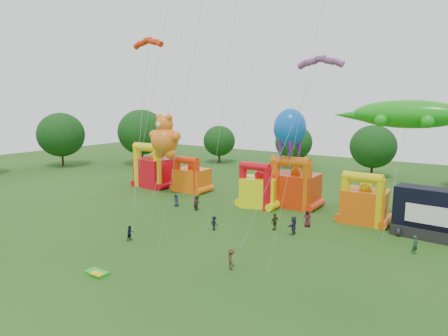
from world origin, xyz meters
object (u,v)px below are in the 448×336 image
Objects in this scene: octopus_kite at (284,150)px; spectator_0 at (176,200)px; gecko_kite at (404,129)px; spectator_4 at (275,222)px; bouncy_castle_0 at (153,170)px; bouncy_castle_2 at (259,189)px; teddy_bear_kite at (164,140)px; stage_trailer at (437,215)px.

octopus_kite reaches higher than spectator_0.
gecko_kite reaches higher than spectator_4.
gecko_kite is at bearing -0.95° from octopus_kite.
bouncy_castle_0 is at bearing 178.48° from octopus_kite.
gecko_kite is (37.67, -0.86, 8.15)m from bouncy_castle_0.
bouncy_castle_2 is 15.75m from teddy_bear_kite.
bouncy_castle_0 is at bearing 175.84° from bouncy_castle_2.
stage_trailer is 35.94m from teddy_bear_kite.
octopus_kite is at bearing 23.81° from spectator_0.
octopus_kite is (-17.92, 1.68, 5.18)m from stage_trailer.
teddy_bear_kite is at bearing 138.95° from spectator_0.
spectator_0 is (-26.26, -6.70, -10.06)m from gecko_kite.
gecko_kite is (-3.90, 1.45, 8.40)m from stage_trailer.
spectator_4 is at bearing -155.31° from stage_trailer.
stage_trailer is 30.67m from spectator_0.
stage_trailer is 0.68× the size of teddy_bear_kite.
bouncy_castle_0 is at bearing 176.83° from stage_trailer.
bouncy_castle_0 reaches higher than stage_trailer.
teddy_bear_kite is at bearing -84.59° from spectator_4.
spectator_0 is (-30.17, -5.26, -1.65)m from stage_trailer.
teddy_bear_kite reaches higher than bouncy_castle_2.
octopus_kite is (-14.01, 0.23, -3.22)m from gecko_kite.
gecko_kite reaches higher than teddy_bear_kite.
teddy_bear_kite is 0.82× the size of gecko_kite.
bouncy_castle_2 reaches higher than spectator_4.
spectator_4 is (-14.80, -6.80, -1.56)m from stage_trailer.
spectator_0 is at bearing -170.12° from stage_trailer.
bouncy_castle_0 is at bearing 178.69° from gecko_kite.
bouncy_castle_2 is at bearing -120.86° from spectator_4.
octopus_kite is 7.02× the size of spectator_4.
spectator_0 is 0.90× the size of spectator_4.
spectator_4 is at bearing -11.45° from spectator_0.
spectator_0 is (-9.12, -6.07, -1.49)m from bouncy_castle_2.
spectator_0 is at bearing -35.35° from teddy_bear_kite.
bouncy_castle_0 is at bearing 140.74° from spectator_0.
stage_trailer is 9.38m from gecko_kite.
teddy_bear_kite is at bearing -174.63° from gecko_kite.
bouncy_castle_0 reaches higher than bouncy_castle_2.
bouncy_castle_2 is at bearing -4.16° from bouncy_castle_0.
bouncy_castle_0 is 28.34m from spectator_4.
gecko_kite is at bearing 8.62° from spectator_0.
spectator_4 is (6.25, -7.61, -1.39)m from bouncy_castle_2.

